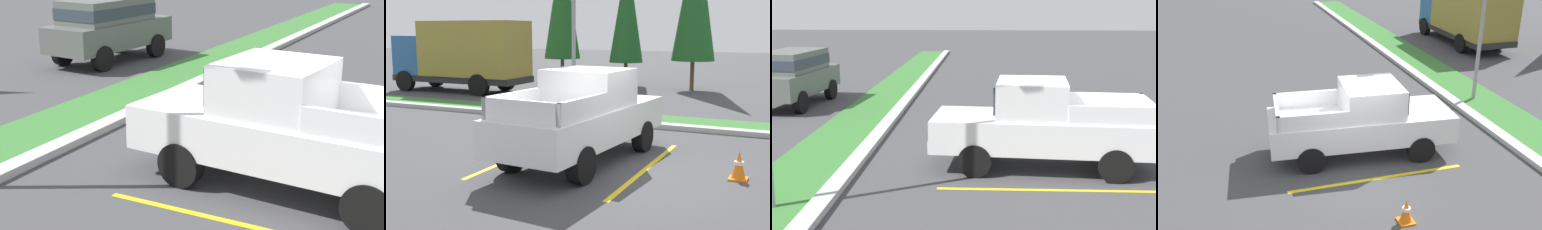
# 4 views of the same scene
# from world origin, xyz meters

# --- Properties ---
(ground_plane) EXTENTS (120.00, 120.00, 0.00)m
(ground_plane) POSITION_xyz_m (0.00, 0.00, 0.00)
(ground_plane) COLOR #424244
(parking_line_near) EXTENTS (0.12, 4.80, 0.01)m
(parking_line_near) POSITION_xyz_m (-2.48, 0.46, 0.00)
(parking_line_near) COLOR yellow
(parking_line_near) RESTS_ON ground
(parking_line_far) EXTENTS (0.12, 4.80, 0.01)m
(parking_line_far) POSITION_xyz_m (0.62, 0.46, 0.00)
(parking_line_far) COLOR yellow
(parking_line_far) RESTS_ON ground
(curb_strip) EXTENTS (56.00, 0.40, 0.15)m
(curb_strip) POSITION_xyz_m (0.00, 5.00, 0.07)
(curb_strip) COLOR #B2B2AD
(curb_strip) RESTS_ON ground
(grass_median) EXTENTS (56.00, 1.80, 0.06)m
(grass_median) POSITION_xyz_m (0.00, 6.10, 0.03)
(grass_median) COLOR #387533
(grass_median) RESTS_ON ground
(pickup_truck_main) EXTENTS (2.31, 5.36, 2.10)m
(pickup_truck_main) POSITION_xyz_m (-0.93, 0.51, 1.04)
(pickup_truck_main) COLOR black
(pickup_truck_main) RESTS_ON ground
(cargo_truck_distant) EXTENTS (6.80, 2.50, 3.40)m
(cargo_truck_distant) POSITION_xyz_m (-11.66, 9.96, 1.85)
(cargo_truck_distant) COLOR black
(cargo_truck_distant) RESTS_ON ground
(cypress_tree_leftmost) EXTENTS (2.02, 2.02, 7.77)m
(cypress_tree_leftmost) POSITION_xyz_m (-9.07, 15.45, 4.57)
(cypress_tree_leftmost) COLOR brown
(cypress_tree_leftmost) RESTS_ON ground
(cypress_tree_left_inner) EXTENTS (1.81, 1.81, 6.96)m
(cypress_tree_left_inner) POSITION_xyz_m (-5.44, 15.89, 4.10)
(cypress_tree_left_inner) COLOR brown
(cypress_tree_left_inner) RESTS_ON ground
(traffic_cone) EXTENTS (0.36, 0.36, 0.60)m
(traffic_cone) POSITION_xyz_m (2.54, 0.43, 0.29)
(traffic_cone) COLOR orange
(traffic_cone) RESTS_ON ground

